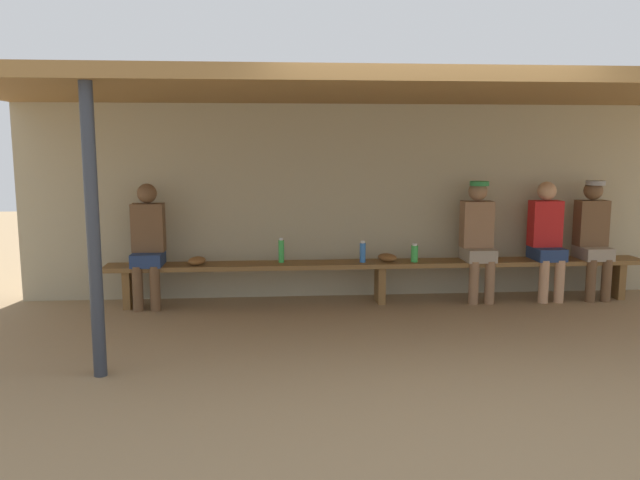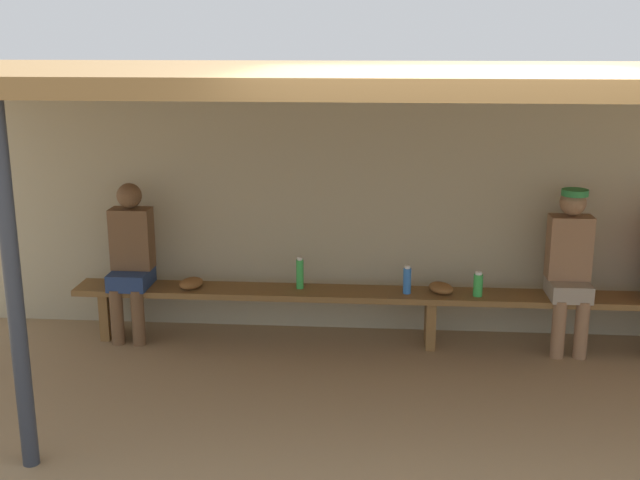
{
  "view_description": "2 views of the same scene",
  "coord_description": "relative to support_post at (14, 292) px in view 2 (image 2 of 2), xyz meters",
  "views": [
    {
      "loc": [
        -1.23,
        -5.31,
        1.74
      ],
      "look_at": [
        -0.71,
        1.13,
        0.77
      ],
      "focal_mm": 35.67,
      "sensor_mm": 36.0,
      "label": 1
    },
    {
      "loc": [
        -0.44,
        -4.69,
        2.53
      ],
      "look_at": [
        -0.9,
        1.25,
        0.97
      ],
      "focal_mm": 44.15,
      "sensor_mm": 36.0,
      "label": 2
    }
  ],
  "objects": [
    {
      "name": "ground_plane",
      "position": [
        2.52,
        0.55,
        -1.1
      ],
      "size": [
        24.0,
        24.0,
        0.0
      ],
      "primitive_type": "plane",
      "color": "#937754"
    },
    {
      "name": "back_wall",
      "position": [
        2.52,
        2.55,
        0.0
      ],
      "size": [
        8.0,
        0.2,
        2.2
      ],
      "primitive_type": "cube",
      "color": "tan",
      "rests_on": "ground"
    },
    {
      "name": "dugout_roof",
      "position": [
        2.52,
        1.25,
        1.16
      ],
      "size": [
        8.0,
        2.8,
        0.12
      ],
      "primitive_type": "cube",
      "color": "olive",
      "rests_on": "back_wall"
    },
    {
      "name": "support_post",
      "position": [
        0.0,
        0.0,
        0.0
      ],
      "size": [
        0.1,
        0.1,
        2.2
      ],
      "primitive_type": "cylinder",
      "color": "#2D333D",
      "rests_on": "ground"
    },
    {
      "name": "bench",
      "position": [
        2.52,
        2.1,
        -0.71
      ],
      "size": [
        6.0,
        0.36,
        0.46
      ],
      "color": "brown",
      "rests_on": "ground"
    },
    {
      "name": "player_in_red",
      "position": [
        3.63,
        2.1,
        -0.35
      ],
      "size": [
        0.34,
        0.42,
        1.34
      ],
      "color": "gray",
      "rests_on": "ground"
    },
    {
      "name": "player_near_post",
      "position": [
        -0.0,
        2.1,
        -0.37
      ],
      "size": [
        0.34,
        0.42,
        1.34
      ],
      "color": "navy",
      "rests_on": "ground"
    },
    {
      "name": "water_bottle_clear",
      "position": [
        2.9,
        2.05,
        -0.54
      ],
      "size": [
        0.08,
        0.08,
        0.21
      ],
      "color": "green",
      "rests_on": "bench"
    },
    {
      "name": "water_bottle_green",
      "position": [
        2.32,
        2.08,
        -0.53
      ],
      "size": [
        0.07,
        0.07,
        0.24
      ],
      "color": "blue",
      "rests_on": "bench"
    },
    {
      "name": "water_bottle_blue",
      "position": [
        1.43,
        2.14,
        -0.51
      ],
      "size": [
        0.06,
        0.06,
        0.27
      ],
      "color": "green",
      "rests_on": "bench"
    },
    {
      "name": "baseball_glove_worn",
      "position": [
        0.51,
        2.07,
        -0.6
      ],
      "size": [
        0.25,
        0.29,
        0.09
      ],
      "primitive_type": "ellipsoid",
      "rotation": [
        0.0,
        0.0,
        4.28
      ],
      "color": "brown",
      "rests_on": "bench"
    },
    {
      "name": "baseball_glove_tan",
      "position": [
        2.6,
        2.1,
        -0.6
      ],
      "size": [
        0.28,
        0.29,
        0.09
      ],
      "primitive_type": "ellipsoid",
      "rotation": [
        0.0,
        0.0,
        2.21
      ],
      "color": "brown",
      "rests_on": "bench"
    }
  ]
}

